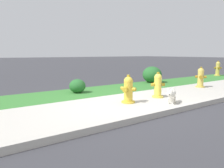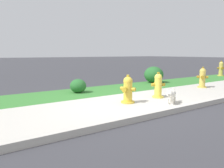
{
  "view_description": "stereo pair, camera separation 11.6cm",
  "coord_description": "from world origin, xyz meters",
  "views": [
    {
      "loc": [
        -3.28,
        -4.03,
        1.23
      ],
      "look_at": [
        0.11,
        0.72,
        0.4
      ],
      "focal_mm": 35.0,
      "sensor_mm": 36.0,
      "label": 1
    },
    {
      "loc": [
        -3.18,
        -4.1,
        1.23
      ],
      "look_at": [
        0.11,
        0.72,
        0.4
      ],
      "focal_mm": 35.0,
      "sensor_mm": 36.0,
      "label": 2
    }
  ],
  "objects": [
    {
      "name": "street_curb",
      "position": [
        0.0,
        -1.19,
        0.06
      ],
      "size": [
        18.0,
        0.16,
        0.12
      ],
      "primitive_type": "cube",
      "color": "#BCB7AD",
      "rests_on": "ground"
    },
    {
      "name": "fire_hydrant_mid_block",
      "position": [
        3.82,
        0.45,
        0.36
      ],
      "size": [
        0.36,
        0.37,
        0.75
      ],
      "rotation": [
        0.0,
        0.0,
        2.17
      ],
      "color": "gold",
      "rests_on": "ground"
    },
    {
      "name": "shrub_bush_mid_verge",
      "position": [
        -0.26,
        2.06,
        0.22
      ],
      "size": [
        0.51,
        0.51,
        0.43
      ],
      "color": "#28662D",
      "rests_on": "ground"
    },
    {
      "name": "ground_plane",
      "position": [
        0.0,
        0.0,
        0.0
      ],
      "size": [
        120.0,
        120.0,
        0.0
      ],
      "primitive_type": "plane",
      "color": "#38383D"
    },
    {
      "name": "sidewalk_pavement",
      "position": [
        0.0,
        0.0,
        0.01
      ],
      "size": [
        18.0,
        2.21,
        0.01
      ],
      "primitive_type": "cube",
      "color": "#BCB7AD",
      "rests_on": "ground"
    },
    {
      "name": "fire_hydrant_by_grass_verge",
      "position": [
        8.31,
        2.29,
        0.4
      ],
      "size": [
        0.36,
        0.36,
        0.82
      ],
      "rotation": [
        0.0,
        0.0,
        2.46
      ],
      "color": "gold",
      "rests_on": "ground"
    },
    {
      "name": "fire_hydrant_far_end",
      "position": [
        1.21,
        0.09,
        0.34
      ],
      "size": [
        0.38,
        0.36,
        0.72
      ],
      "rotation": [
        0.0,
        0.0,
        5.79
      ],
      "color": "yellow",
      "rests_on": "ground"
    },
    {
      "name": "shrub_bush_near_lamp",
      "position": [
        3.37,
        2.41,
        0.34
      ],
      "size": [
        0.79,
        0.79,
        0.68
      ],
      "color": "#28662D",
      "rests_on": "ground"
    },
    {
      "name": "fire_hydrant_near_corner",
      "position": [
        0.12,
        0.05,
        0.34
      ],
      "size": [
        0.38,
        0.4,
        0.71
      ],
      "rotation": [
        0.0,
        0.0,
        1.99
      ],
      "color": "gold",
      "rests_on": "ground"
    },
    {
      "name": "small_white_dog",
      "position": [
        0.93,
        -0.62,
        0.24
      ],
      "size": [
        0.5,
        0.37,
        0.42
      ],
      "rotation": [
        0.0,
        0.0,
        3.64
      ],
      "color": "silver",
      "rests_on": "ground"
    },
    {
      "name": "grass_verge",
      "position": [
        0.0,
        1.99,
        0.0
      ],
      "size": [
        18.0,
        1.76,
        0.01
      ],
      "primitive_type": "cube",
      "color": "#387A33",
      "rests_on": "ground"
    }
  ]
}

